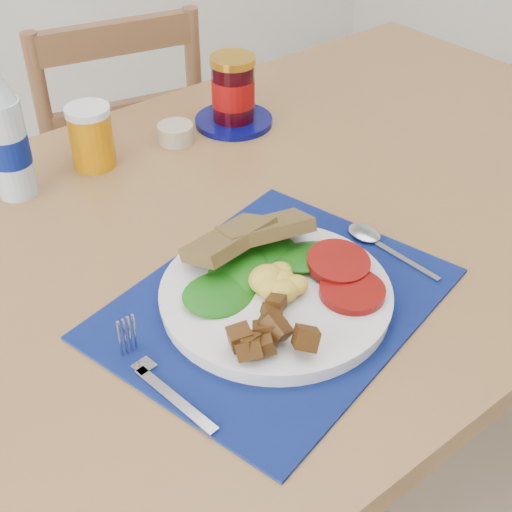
{
  "coord_description": "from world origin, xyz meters",
  "views": [
    {
      "loc": [
        -0.65,
        -0.49,
        1.36
      ],
      "look_at": [
        -0.2,
        0.07,
        0.8
      ],
      "focal_mm": 50.0,
      "sensor_mm": 36.0,
      "label": 1
    }
  ],
  "objects": [
    {
      "name": "table",
      "position": [
        0.0,
        0.2,
        0.67
      ],
      "size": [
        1.4,
        0.9,
        0.75
      ],
      "color": "brown",
      "rests_on": "ground"
    },
    {
      "name": "breakfast_plate",
      "position": [
        -0.2,
        0.03,
        0.77
      ],
      "size": [
        0.29,
        0.29,
        0.07
      ],
      "rotation": [
        0.0,
        0.0,
        -0.03
      ],
      "color": "silver",
      "rests_on": "placemat"
    },
    {
      "name": "juice_glass",
      "position": [
        -0.21,
        0.49,
        0.8
      ],
      "size": [
        0.07,
        0.07,
        0.1
      ],
      "primitive_type": "cylinder",
      "color": "#C57405",
      "rests_on": "table"
    },
    {
      "name": "chair_far",
      "position": [
        0.04,
        0.88,
        0.54
      ],
      "size": [
        0.47,
        0.45,
        1.06
      ],
      "rotation": [
        0.0,
        0.0,
        2.91
      ],
      "color": "#56311F",
      "rests_on": "ground"
    },
    {
      "name": "water_bottle",
      "position": [
        -0.34,
        0.49,
        0.84
      ],
      "size": [
        0.06,
        0.06,
        0.21
      ],
      "color": "#ADBFCC",
      "rests_on": "table"
    },
    {
      "name": "spoon",
      "position": [
        -0.0,
        0.03,
        0.76
      ],
      "size": [
        0.04,
        0.16,
        0.0
      ],
      "rotation": [
        0.0,
        0.0,
        0.04
      ],
      "color": "#B2B5BA",
      "rests_on": "placemat"
    },
    {
      "name": "fork",
      "position": [
        -0.39,
        0.01,
        0.76
      ],
      "size": [
        0.03,
        0.18,
        0.0
      ],
      "rotation": [
        0.0,
        0.0,
        0.12
      ],
      "color": "#B2B5BA",
      "rests_on": "placemat"
    },
    {
      "name": "ramekin",
      "position": [
        -0.05,
        0.47,
        0.77
      ],
      "size": [
        0.06,
        0.06,
        0.03
      ],
      "primitive_type": "cylinder",
      "color": "tan",
      "rests_on": "table"
    },
    {
      "name": "jam_on_saucer",
      "position": [
        0.07,
        0.46,
        0.81
      ],
      "size": [
        0.14,
        0.14,
        0.13
      ],
      "color": "#04074E",
      "rests_on": "table"
    },
    {
      "name": "placemat",
      "position": [
        -0.2,
        0.03,
        0.75
      ],
      "size": [
        0.49,
        0.42,
        0.0
      ],
      "primitive_type": "cube",
      "rotation": [
        0.0,
        0.0,
        0.23
      ],
      "color": "#040532",
      "rests_on": "table"
    }
  ]
}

